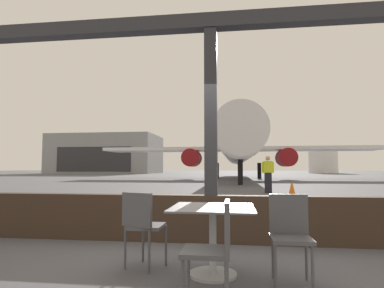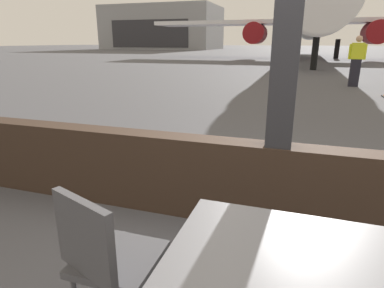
{
  "view_description": "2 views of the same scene",
  "coord_description": "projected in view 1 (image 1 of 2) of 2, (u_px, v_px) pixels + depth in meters",
  "views": [
    {
      "loc": [
        0.37,
        -5.13,
        1.16
      ],
      "look_at": [
        -2.06,
        13.33,
        2.56
      ],
      "focal_mm": 30.12,
      "sensor_mm": 36.0,
      "label": 1
    },
    {
      "loc": [
        0.12,
        -2.6,
        1.53
      ],
      "look_at": [
        -0.46,
        -0.82,
        0.95
      ],
      "focal_mm": 30.54,
      "sensor_mm": 36.0,
      "label": 2
    }
  ],
  "objects": [
    {
      "name": "cafe_chair_window_right",
      "position": [
        290.0,
        230.0,
        3.32
      ],
      "size": [
        0.41,
        0.41,
        0.88
      ],
      "color": "#4C4C51",
      "rests_on": "ground"
    },
    {
      "name": "fuel_storage_tank",
      "position": [
        323.0,
        160.0,
        76.02
      ],
      "size": [
        6.53,
        6.53,
        6.1
      ],
      "primitive_type": "cylinder",
      "color": "white",
      "rests_on": "ground"
    },
    {
      "name": "ground_plane",
      "position": [
        232.0,
        177.0,
        44.58
      ],
      "size": [
        220.0,
        220.0,
        0.0
      ],
      "primitive_type": "plane",
      "color": "#4C4C51"
    },
    {
      "name": "traffic_cone",
      "position": [
        292.0,
        189.0,
        12.72
      ],
      "size": [
        0.36,
        0.36,
        0.69
      ],
      "color": "orange",
      "rests_on": "ground"
    },
    {
      "name": "cafe_chair_aisle_left",
      "position": [
        142.0,
        222.0,
        3.74
      ],
      "size": [
        0.49,
        0.49,
        0.88
      ],
      "color": "#4C4C51",
      "rests_on": "ground"
    },
    {
      "name": "dining_table",
      "position": [
        213.0,
        231.0,
        3.52
      ],
      "size": [
        0.9,
        0.9,
        0.74
      ],
      "color": "slate",
      "rests_on": "ground"
    },
    {
      "name": "window_frame",
      "position": [
        211.0,
        162.0,
        5.13
      ],
      "size": [
        8.5,
        0.24,
        3.68
      ],
      "color": "#38281E",
      "rests_on": "ground"
    },
    {
      "name": "cafe_chair_window_left",
      "position": [
        215.0,
        243.0,
        2.67
      ],
      "size": [
        0.4,
        0.4,
        0.89
      ],
      "color": "#4C4C51",
      "rests_on": "ground"
    },
    {
      "name": "distant_hangar",
      "position": [
        107.0,
        154.0,
        75.26
      ],
      "size": [
        23.48,
        14.84,
        8.75
      ],
      "color": "gray",
      "rests_on": "ground"
    },
    {
      "name": "ground_crew_worker",
      "position": [
        268.0,
        174.0,
        15.13
      ],
      "size": [
        0.55,
        0.23,
        1.74
      ],
      "color": "black",
      "rests_on": "ground"
    },
    {
      "name": "airplane",
      "position": [
        238.0,
        146.0,
        35.53
      ],
      "size": [
        29.98,
        33.94,
        10.4
      ],
      "color": "silver",
      "rests_on": "ground"
    }
  ]
}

